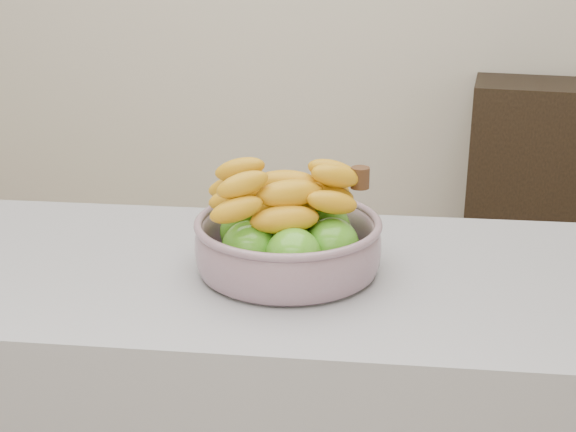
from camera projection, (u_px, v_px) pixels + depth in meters
The scene contains 2 objects.
cabinet at pixel (524, 180), 3.47m from camera, with size 0.47×0.38×0.85m, color black.
fruit_bowl at pixel (288, 238), 1.38m from camera, with size 0.32×0.32×0.18m.
Camera 1 is at (0.37, -1.62, 1.47)m, focal length 50.00 mm.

